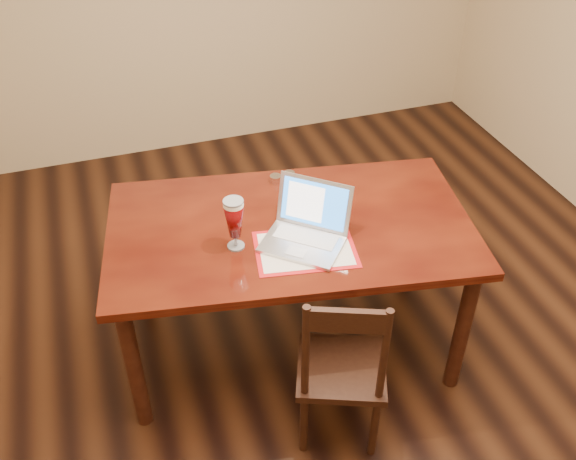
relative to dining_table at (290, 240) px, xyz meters
name	(u,v)px	position (x,y,z in m)	size (l,w,h in m)	color
ground	(321,353)	(0.14, -0.13, -0.73)	(5.00, 5.00, 0.00)	black
room_shell	(336,46)	(0.14, -0.13, 1.03)	(4.51, 5.01, 2.71)	tan
dining_table	(290,240)	(0.00, 0.00, 0.00)	(1.91, 1.28, 1.09)	#50190A
dining_chair	(342,369)	(0.04, -0.61, -0.29)	(0.52, 0.50, 0.95)	black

